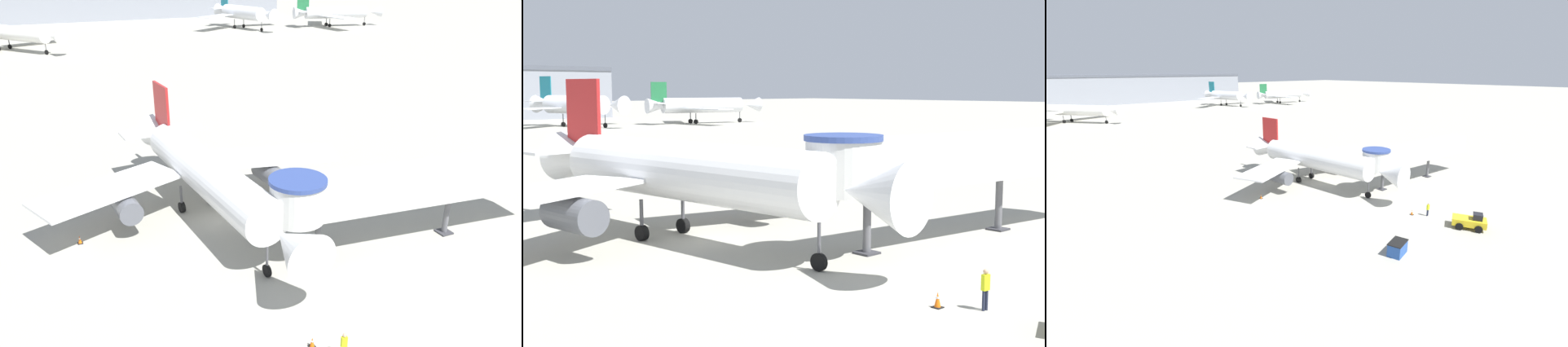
% 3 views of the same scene
% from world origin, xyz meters
% --- Properties ---
extents(ground_plane, '(800.00, 800.00, 0.00)m').
position_xyz_m(ground_plane, '(0.00, 0.00, 0.00)').
color(ground_plane, '#9E9B8E').
extents(main_airplane, '(27.54, 28.66, 9.43)m').
position_xyz_m(main_airplane, '(-0.31, 1.20, 4.00)').
color(main_airplane, white).
rests_on(main_airplane, ground_plane).
extents(jet_bridge, '(23.47, 5.50, 6.46)m').
position_xyz_m(jet_bridge, '(11.58, -8.85, 4.77)').
color(jet_bridge, silver).
rests_on(jet_bridge, ground_plane).
extents(traffic_cone_port_wing, '(0.41, 0.41, 0.67)m').
position_xyz_m(traffic_cone_port_wing, '(-10.72, 0.82, 0.32)').
color(traffic_cone_port_wing, black).
rests_on(traffic_cone_port_wing, ground_plane).
extents(traffic_cone_starboard_wing, '(0.40, 0.40, 0.66)m').
position_xyz_m(traffic_cone_starboard_wing, '(10.34, 0.84, 0.31)').
color(traffic_cone_starboard_wing, black).
rests_on(traffic_cone_starboard_wing, ground_plane).
extents(traffic_cone_near_nose, '(0.40, 0.40, 0.66)m').
position_xyz_m(traffic_cone_near_nose, '(0.05, -16.51, 0.31)').
color(traffic_cone_near_nose, black).
rests_on(traffic_cone_near_nose, ground_plane).
extents(ground_crew_marshaller, '(0.35, 0.24, 1.71)m').
position_xyz_m(ground_crew_marshaller, '(1.16, -17.99, 0.99)').
color(ground_crew_marshaller, '#1E2338').
rests_on(ground_crew_marshaller, ground_plane).
extents(background_jet_blue_tail, '(28.85, 30.13, 9.68)m').
position_xyz_m(background_jet_blue_tail, '(-16.40, 103.85, 4.27)').
color(background_jet_blue_tail, white).
rests_on(background_jet_blue_tail, ground_plane).
extents(background_jet_teal_tail, '(30.62, 28.48, 11.49)m').
position_xyz_m(background_jet_teal_tail, '(51.74, 121.25, 5.02)').
color(background_jet_teal_tail, silver).
rests_on(background_jet_teal_tail, ground_plane).
extents(background_jet_green_tail, '(30.58, 29.50, 10.21)m').
position_xyz_m(background_jet_green_tail, '(81.77, 114.33, 4.49)').
color(background_jet_green_tail, silver).
rests_on(background_jet_green_tail, ground_plane).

